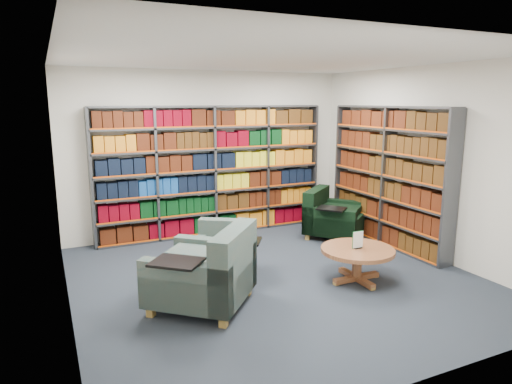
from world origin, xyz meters
name	(u,v)px	position (x,y,z in m)	size (l,w,h in m)	color
room_shell	(276,173)	(0.00, 0.00, 1.40)	(5.02, 5.02, 2.82)	#1D222D
bookshelf_back	(213,171)	(0.00, 2.34, 1.10)	(4.00, 0.28, 2.20)	#47494F
bookshelf_right	(388,177)	(2.34, 0.60, 1.10)	(0.28, 2.50, 2.20)	#47494F
chair_teal_left	(224,254)	(-0.55, 0.44, 0.28)	(1.06, 1.06, 0.70)	#05313B
chair_green_right	(330,218)	(1.73, 1.29, 0.33)	(1.25, 1.25, 0.81)	black
chair_teal_front	(209,275)	(-1.06, -0.41, 0.37)	(1.44, 1.44, 0.93)	#05313B
coffee_table	(357,255)	(0.91, -0.52, 0.35)	(0.94, 0.94, 0.66)	#945D36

